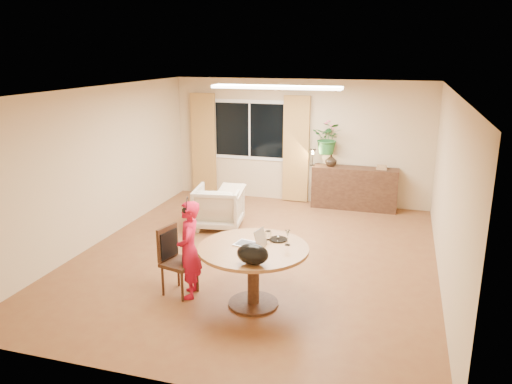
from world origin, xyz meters
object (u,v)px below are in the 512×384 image
at_px(dining_chair, 179,262).
at_px(armchair, 219,207).
at_px(dining_table, 253,260).
at_px(sideboard, 354,188).
at_px(child, 189,250).

distance_m(dining_chair, armchair, 2.66).
xyz_separation_m(dining_table, sideboard, (0.81, 4.51, -0.19)).
relative_size(dining_chair, sideboard, 0.53).
relative_size(child, sideboard, 0.76).
bearing_deg(armchair, dining_chair, 91.05).
distance_m(dining_chair, sideboard, 4.86).
bearing_deg(dining_chair, child, 10.33).
bearing_deg(dining_table, child, 179.49).
bearing_deg(child, dining_table, 72.70).
height_order(child, sideboard, child).
height_order(child, armchair, child).
xyz_separation_m(dining_table, dining_chair, (-1.03, 0.02, -0.16)).
height_order(dining_chair, child, child).
relative_size(dining_table, dining_chair, 1.51).
bearing_deg(child, armchair, 175.77).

